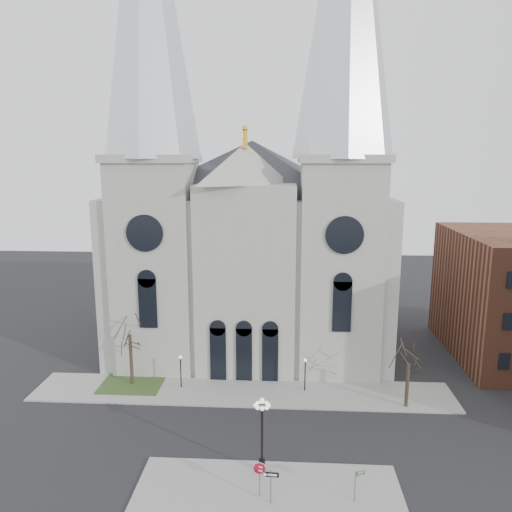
# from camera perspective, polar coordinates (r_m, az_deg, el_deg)

# --- Properties ---
(ground) EXTENTS (160.00, 160.00, 0.00)m
(ground) POSITION_cam_1_polar(r_m,az_deg,el_deg) (40.09, -3.08, -22.40)
(ground) COLOR black
(ground) RESTS_ON ground
(sidewalk_near) EXTENTS (18.00, 10.00, 0.14)m
(sidewalk_near) POSITION_cam_1_polar(r_m,az_deg,el_deg) (35.83, 1.27, -26.94)
(sidewalk_near) COLOR gray
(sidewalk_near) RESTS_ON ground
(sidewalk_far) EXTENTS (40.00, 6.00, 0.14)m
(sidewalk_far) POSITION_cam_1_polar(r_m,az_deg,el_deg) (49.53, -1.60, -15.26)
(sidewalk_far) COLOR gray
(sidewalk_far) RESTS_ON ground
(grass_patch) EXTENTS (6.00, 5.00, 0.18)m
(grass_patch) POSITION_cam_1_polar(r_m,az_deg,el_deg) (52.43, -13.94, -14.00)
(grass_patch) COLOR #28441D
(grass_patch) RESTS_ON ground
(cathedral) EXTENTS (33.00, 26.66, 54.00)m
(cathedral) POSITION_cam_1_polar(r_m,az_deg,el_deg) (56.20, -0.65, 7.52)
(cathedral) COLOR #A3A198
(cathedral) RESTS_ON ground
(tree_left) EXTENTS (3.20, 3.20, 7.50)m
(tree_left) POSITION_cam_1_polar(r_m,az_deg,el_deg) (50.35, -14.24, -8.34)
(tree_left) COLOR black
(tree_left) RESTS_ON ground
(tree_right) EXTENTS (3.20, 3.20, 6.00)m
(tree_right) POSITION_cam_1_polar(r_m,az_deg,el_deg) (47.02, 17.06, -11.40)
(tree_right) COLOR black
(tree_right) RESTS_ON ground
(ped_lamp_left) EXTENTS (0.32, 0.32, 3.26)m
(ped_lamp_left) POSITION_cam_1_polar(r_m,az_deg,el_deg) (49.85, -8.61, -12.33)
(ped_lamp_left) COLOR black
(ped_lamp_left) RESTS_ON sidewalk_far
(ped_lamp_right) EXTENTS (0.32, 0.32, 3.26)m
(ped_lamp_right) POSITION_cam_1_polar(r_m,az_deg,el_deg) (48.89, 5.64, -12.75)
(ped_lamp_right) COLOR black
(ped_lamp_right) RESTS_ON sidewalk_far
(stop_sign) EXTENTS (0.84, 0.38, 2.51)m
(stop_sign) POSITION_cam_1_polar(r_m,az_deg,el_deg) (35.65, 0.42, -23.44)
(stop_sign) COLOR slate
(stop_sign) RESTS_ON sidewalk_near
(globe_lamp) EXTENTS (1.27, 1.27, 5.63)m
(globe_lamp) POSITION_cam_1_polar(r_m,az_deg,el_deg) (36.99, 0.69, -18.81)
(globe_lamp) COLOR black
(globe_lamp) RESTS_ON sidewalk_near
(one_way_sign) EXTENTS (1.05, 0.11, 2.39)m
(one_way_sign) POSITION_cam_1_polar(r_m,az_deg,el_deg) (35.20, 1.70, -24.35)
(one_way_sign) COLOR slate
(one_way_sign) RESTS_ON sidewalk_near
(street_name_sign) EXTENTS (0.65, 0.30, 2.16)m
(street_name_sign) POSITION_cam_1_polar(r_m,az_deg,el_deg) (36.19, 11.39, -24.07)
(street_name_sign) COLOR slate
(street_name_sign) RESTS_ON sidewalk_near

